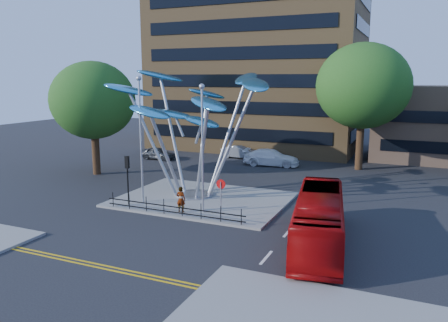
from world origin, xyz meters
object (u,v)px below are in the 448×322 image
at_px(pedestrian, 181,199).
at_px(parked_car_mid, 240,152).
at_px(tree_right, 363,86).
at_px(traffic_light_island, 127,170).
at_px(parked_car_right, 271,158).
at_px(street_lamp_right, 202,137).
at_px(leaf_sculpture, 193,105).
at_px(parked_car_left, 158,153).
at_px(no_entry_sign_island, 221,192).
at_px(red_bus, 319,219).
at_px(street_lamp_left, 140,129).
at_px(tree_left, 93,101).

bearing_deg(pedestrian, parked_car_mid, -82.18).
height_order(tree_right, traffic_light_island, tree_right).
relative_size(tree_right, parked_car_right, 2.14).
height_order(tree_right, street_lamp_right, tree_right).
bearing_deg(parked_car_right, pedestrian, 172.19).
distance_m(street_lamp_right, pedestrian, 4.34).
bearing_deg(leaf_sculpture, street_lamp_right, -55.09).
distance_m(leaf_sculpture, parked_car_left, 17.33).
bearing_deg(no_entry_sign_island, tree_right, 72.88).
relative_size(red_bus, pedestrian, 5.96).
bearing_deg(street_lamp_right, street_lamp_left, 174.29).
xyz_separation_m(street_lamp_left, parked_car_right, (4.10, 16.92, -4.54)).
bearing_deg(tree_right, pedestrian, -114.42).
bearing_deg(traffic_light_island, street_lamp_left, 63.43).
bearing_deg(red_bus, leaf_sculpture, 140.93).
bearing_deg(parked_car_right, street_lamp_right, 176.59).
relative_size(leaf_sculpture, street_lamp_left, 1.45).
bearing_deg(red_bus, street_lamp_left, 158.29).
height_order(street_lamp_left, parked_car_left, street_lamp_left).
bearing_deg(parked_car_mid, tree_right, -90.97).
relative_size(tree_right, traffic_light_island, 3.54).
distance_m(street_lamp_left, parked_car_left, 18.01).
height_order(parked_car_left, parked_car_right, parked_car_right).
bearing_deg(no_entry_sign_island, pedestrian, -179.67).
relative_size(tree_right, no_entry_sign_island, 4.94).
distance_m(tree_right, parked_car_right, 11.18).
bearing_deg(tree_left, no_entry_sign_island, -25.07).
relative_size(traffic_light_island, red_bus, 0.34).
xyz_separation_m(tree_right, parked_car_mid, (-12.90, 1.00, -7.35)).
relative_size(traffic_light_island, parked_car_mid, 0.83).
distance_m(street_lamp_right, red_bus, 9.09).
distance_m(red_bus, parked_car_left, 27.94).
xyz_separation_m(leaf_sculpture, street_lamp_right, (2.57, -3.68, -1.78)).
distance_m(leaf_sculpture, no_entry_sign_island, 7.71).
height_order(pedestrian, parked_car_mid, pedestrian).
bearing_deg(street_lamp_left, red_bus, -11.95).
bearing_deg(parked_car_left, red_bus, -129.30).
relative_size(leaf_sculpture, parked_car_right, 2.25).
distance_m(red_bus, pedestrian, 9.52).
xyz_separation_m(street_lamp_right, traffic_light_island, (-5.50, -0.50, -2.48)).
distance_m(leaf_sculpture, pedestrian, 7.31).
height_order(street_lamp_left, street_lamp_right, street_lamp_left).
height_order(street_lamp_right, parked_car_right, street_lamp_right).
height_order(pedestrian, parked_car_left, pedestrian).
bearing_deg(traffic_light_island, parked_car_right, 75.60).
bearing_deg(pedestrian, street_lamp_left, -18.67).
bearing_deg(tree_right, red_bus, -88.65).
distance_m(street_lamp_right, parked_car_mid, 21.18).
bearing_deg(tree_right, leaf_sculpture, -123.31).
distance_m(tree_left, traffic_light_island, 12.44).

